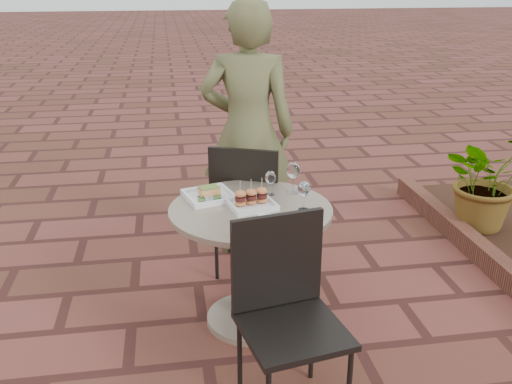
{
  "coord_description": "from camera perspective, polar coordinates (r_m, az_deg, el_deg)",
  "views": [
    {
      "loc": [
        -0.56,
        -2.92,
        1.94
      ],
      "look_at": [
        -0.1,
        -0.06,
        0.82
      ],
      "focal_mm": 40.0,
      "sensor_mm": 36.0,
      "label": 1
    }
  ],
  "objects": [
    {
      "name": "cafe_table",
      "position": [
        3.23,
        -0.53,
        -5.6
      ],
      "size": [
        0.9,
        0.9,
        0.73
      ],
      "color": "gray",
      "rests_on": "ground"
    },
    {
      "name": "plate_tuna",
      "position": [
        2.89,
        2.26,
        -3.28
      ],
      "size": [
        0.25,
        0.25,
        0.03
      ],
      "rotation": [
        0.0,
        0.0,
        -0.2
      ],
      "color": "silver",
      "rests_on": "cafe_table"
    },
    {
      "name": "potted_plant_a",
      "position": [
        4.73,
        22.15,
        1.21
      ],
      "size": [
        0.79,
        0.71,
        0.79
      ],
      "primitive_type": "imported",
      "rotation": [
        0.0,
        0.0,
        0.14
      ],
      "color": "#33662D",
      "rests_on": "mulch_bed"
    },
    {
      "name": "wine_glass_mid",
      "position": [
        3.28,
        1.45,
        1.42
      ],
      "size": [
        0.06,
        0.06,
        0.14
      ],
      "color": "white",
      "rests_on": "cafe_table"
    },
    {
      "name": "chair_near",
      "position": [
        2.63,
        2.96,
        -10.77
      ],
      "size": [
        0.52,
        0.52,
        0.93
      ],
      "rotation": [
        0.0,
        0.0,
        0.19
      ],
      "color": "black",
      "rests_on": "ground"
    },
    {
      "name": "ground",
      "position": [
        3.55,
        1.5,
        -11.98
      ],
      "size": [
        60.0,
        60.0,
        0.0
      ],
      "primitive_type": "plane",
      "color": "brown",
      "rests_on": "ground"
    },
    {
      "name": "planter_curb",
      "position": [
        4.3,
        22.34,
        -6.26
      ],
      "size": [
        0.12,
        3.0,
        0.15
      ],
      "primitive_type": "cube",
      "color": "brown",
      "rests_on": "ground"
    },
    {
      "name": "wine_glass_far",
      "position": [
        3.31,
        3.74,
        2.1
      ],
      "size": [
        0.08,
        0.08,
        0.19
      ],
      "color": "white",
      "rests_on": "cafe_table"
    },
    {
      "name": "cutlery_set",
      "position": [
        3.02,
        5.65,
        -2.5
      ],
      "size": [
        0.13,
        0.2,
        0.0
      ],
      "primitive_type": null,
      "rotation": [
        0.0,
        0.0,
        -0.31
      ],
      "color": "silver",
      "rests_on": "cafe_table"
    },
    {
      "name": "chair_far",
      "position": [
        3.71,
        -0.87,
        -0.85
      ],
      "size": [
        0.57,
        0.57,
        0.93
      ],
      "rotation": [
        0.0,
        0.0,
        2.76
      ],
      "color": "black",
      "rests_on": "ground"
    },
    {
      "name": "wine_glass_right",
      "position": [
        3.06,
        4.83,
        0.22
      ],
      "size": [
        0.07,
        0.07,
        0.17
      ],
      "color": "white",
      "rests_on": "cafe_table"
    },
    {
      "name": "steel_ramekin",
      "position": [
        3.2,
        -4.74,
        -0.67
      ],
      "size": [
        0.07,
        0.07,
        0.04
      ],
      "primitive_type": "cylinder",
      "rotation": [
        0.0,
        0.0,
        -0.39
      ],
      "color": "silver",
      "rests_on": "cafe_table"
    },
    {
      "name": "diner",
      "position": [
        3.97,
        -0.83,
        6.01
      ],
      "size": [
        0.73,
        0.56,
        1.8
      ],
      "primitive_type": "imported",
      "rotation": [
        0.0,
        0.0,
        2.94
      ],
      "color": "brown",
      "rests_on": "ground"
    },
    {
      "name": "plate_sliders",
      "position": [
        3.13,
        -0.49,
        -0.85
      ],
      "size": [
        0.29,
        0.29,
        0.16
      ],
      "rotation": [
        0.0,
        0.0,
        0.21
      ],
      "color": "silver",
      "rests_on": "cafe_table"
    },
    {
      "name": "plate_salmon",
      "position": [
        3.26,
        -4.71,
        -0.29
      ],
      "size": [
        0.32,
        0.32,
        0.07
      ],
      "rotation": [
        0.0,
        0.0,
        0.28
      ],
      "color": "silver",
      "rests_on": "cafe_table"
    }
  ]
}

